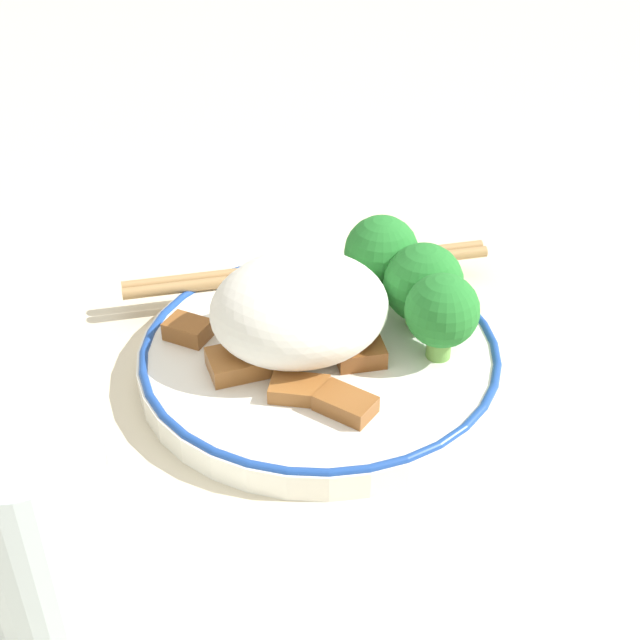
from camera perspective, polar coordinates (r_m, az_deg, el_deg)
ground_plane at (r=0.53m, az=0.00°, el=-3.23°), size 3.00×3.00×0.00m
plate at (r=0.52m, az=0.00°, el=-2.37°), size 0.21×0.21×0.02m
rice_mound at (r=0.49m, az=-1.26°, el=0.59°), size 0.10×0.08×0.06m
broccoli_back_left at (r=0.50m, az=7.81°, el=0.51°), size 0.04×0.04×0.05m
broccoli_back_center at (r=0.53m, az=6.63°, el=2.30°), size 0.05×0.05×0.05m
broccoli_back_right at (r=0.54m, az=3.95°, el=4.25°), size 0.05×0.05×0.06m
meat_near_front at (r=0.48m, az=-1.34°, el=-4.46°), size 0.04×0.03×0.01m
meat_near_left at (r=0.47m, az=2.20°, el=-5.28°), size 0.03×0.04×0.01m
meat_near_right at (r=0.53m, az=-8.45°, el=-0.61°), size 0.03×0.03×0.01m
meat_near_back at (r=0.50m, az=-4.97°, el=-2.67°), size 0.04×0.03×0.01m
meat_on_rice_edge at (r=0.50m, az=2.53°, el=-2.00°), size 0.03×0.03×0.01m
chopsticks at (r=0.58m, az=-0.68°, el=3.30°), size 0.24×0.02×0.01m
drinking_glass at (r=0.40m, az=-17.72°, el=-12.10°), size 0.07×0.07×0.09m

